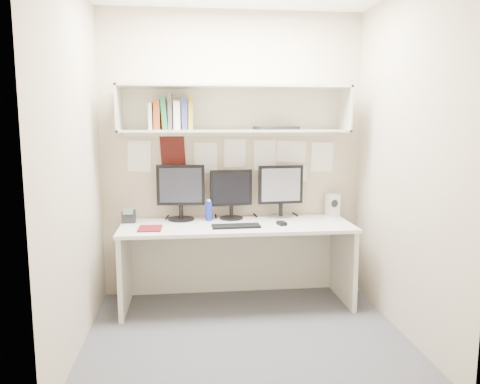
{
  "coord_description": "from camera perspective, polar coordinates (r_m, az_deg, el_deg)",
  "views": [
    {
      "loc": [
        -0.42,
        -3.31,
        1.6
      ],
      "look_at": [
        -0.01,
        0.35,
        1.05
      ],
      "focal_mm": 35.0,
      "sensor_mm": 36.0,
      "label": 1
    }
  ],
  "objects": [
    {
      "name": "hutch_tray",
      "position": [
        4.21,
        4.49,
        7.79
      ],
      "size": [
        0.42,
        0.26,
        0.03
      ],
      "primitive_type": "cube",
      "rotation": [
        0.0,
        0.0,
        0.3
      ],
      "color": "black",
      "rests_on": "overhead_hutch"
    },
    {
      "name": "wall_front",
      "position": [
        2.37,
        3.82,
        1.11
      ],
      "size": [
        2.4,
        0.02,
        2.6
      ],
      "primitive_type": "cube",
      "color": "tan",
      "rests_on": "ground"
    },
    {
      "name": "blue_bottle",
      "position": [
        4.2,
        -3.81,
        -2.29
      ],
      "size": [
        0.06,
        0.06,
        0.19
      ],
      "color": "#152296",
      "rests_on": "desk"
    },
    {
      "name": "wall_back",
      "position": [
        4.35,
        -0.9,
        4.48
      ],
      "size": [
        2.4,
        0.02,
        2.6
      ],
      "primitive_type": "cube",
      "color": "tan",
      "rests_on": "ground"
    },
    {
      "name": "desk",
      "position": [
        4.17,
        -0.39,
        -8.76
      ],
      "size": [
        2.0,
        0.7,
        0.73
      ],
      "color": "beige",
      "rests_on": "floor"
    },
    {
      "name": "mouse",
      "position": [
        4.04,
        5.09,
        -3.82
      ],
      "size": [
        0.08,
        0.11,
        0.03
      ],
      "primitive_type": "cube",
      "rotation": [
        0.0,
        0.0,
        0.26
      ],
      "color": "black",
      "rests_on": "desk"
    },
    {
      "name": "speaker",
      "position": [
        4.5,
        11.23,
        -1.53
      ],
      "size": [
        0.13,
        0.13,
        0.21
      ],
      "rotation": [
        0.0,
        0.0,
        0.28
      ],
      "color": "beige",
      "rests_on": "desk"
    },
    {
      "name": "wall_left",
      "position": [
        3.42,
        -19.64,
        2.9
      ],
      "size": [
        0.02,
        2.0,
        2.6
      ],
      "primitive_type": "cube",
      "color": "tan",
      "rests_on": "ground"
    },
    {
      "name": "desk_phone",
      "position": [
        4.23,
        -13.41,
        -2.9
      ],
      "size": [
        0.12,
        0.11,
        0.14
      ],
      "rotation": [
        0.0,
        0.0,
        0.01
      ],
      "color": "black",
      "rests_on": "desk"
    },
    {
      "name": "keyboard",
      "position": [
        3.94,
        -0.48,
        -4.18
      ],
      "size": [
        0.41,
        0.16,
        0.02
      ],
      "primitive_type": "cube",
      "rotation": [
        0.0,
        0.0,
        0.04
      ],
      "color": "black",
      "rests_on": "desk"
    },
    {
      "name": "maroon_notebook",
      "position": [
        3.94,
        -10.91,
        -4.39
      ],
      "size": [
        0.19,
        0.23,
        0.01
      ],
      "primitive_type": "cube",
      "rotation": [
        0.0,
        0.0,
        -0.02
      ],
      "color": "#5B0F12",
      "rests_on": "desk"
    },
    {
      "name": "pinned_papers",
      "position": [
        4.34,
        -0.89,
        3.81
      ],
      "size": [
        1.92,
        0.01,
        0.48
      ],
      "primitive_type": null,
      "color": "white",
      "rests_on": "wall_back"
    },
    {
      "name": "monitor_center",
      "position": [
        4.25,
        -1.08,
        -0.01
      ],
      "size": [
        0.39,
        0.21,
        0.45
      ],
      "rotation": [
        0.0,
        0.0,
        0.14
      ],
      "color": "black",
      "rests_on": "desk"
    },
    {
      "name": "floor",
      "position": [
        3.71,
        0.73,
        -17.16
      ],
      "size": [
        2.4,
        2.0,
        0.01
      ],
      "primitive_type": "cube",
      "color": "#434347",
      "rests_on": "ground"
    },
    {
      "name": "overhead_hutch",
      "position": [
        4.2,
        -0.72,
        10.07
      ],
      "size": [
        2.0,
        0.38,
        0.4
      ],
      "color": "beige",
      "rests_on": "wall_back"
    },
    {
      "name": "book_stack",
      "position": [
        4.14,
        -8.34,
        9.38
      ],
      "size": [
        0.38,
        0.19,
        0.3
      ],
      "color": "silver",
      "rests_on": "overhead_hutch"
    },
    {
      "name": "monitor_right",
      "position": [
        4.31,
        4.98,
        0.31
      ],
      "size": [
        0.42,
        0.23,
        0.48
      ],
      "rotation": [
        0.0,
        0.0,
        0.09
      ],
      "color": "#A5A5AA",
      "rests_on": "desk"
    },
    {
      "name": "monitor_left",
      "position": [
        4.23,
        -7.24,
        0.2
      ],
      "size": [
        0.43,
        0.24,
        0.5
      ],
      "rotation": [
        0.0,
        0.0,
        -0.09
      ],
      "color": "black",
      "rests_on": "desk"
    },
    {
      "name": "wall_right",
      "position": [
        3.7,
        19.56,
        3.29
      ],
      "size": [
        0.02,
        2.0,
        2.6
      ],
      "primitive_type": "cube",
      "color": "tan",
      "rests_on": "ground"
    }
  ]
}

